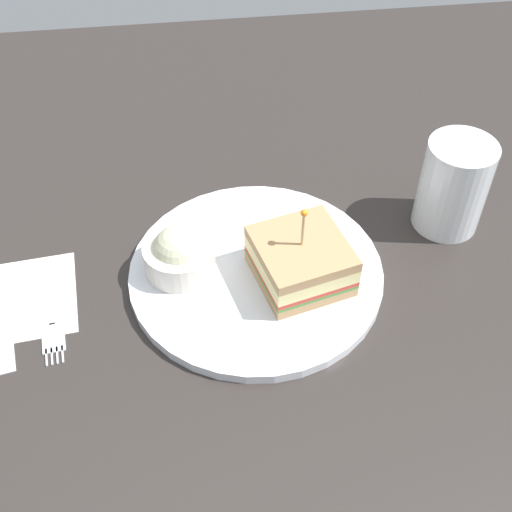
{
  "coord_description": "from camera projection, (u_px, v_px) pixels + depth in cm",
  "views": [
    {
      "loc": [
        -46.02,
        5.98,
        52.26
      ],
      "look_at": [
        0.0,
        0.0,
        3.16
      ],
      "focal_mm": 46.47,
      "sensor_mm": 36.0,
      "label": 1
    }
  ],
  "objects": [
    {
      "name": "ground_plane",
      "position": [
        256.0,
        283.0,
        0.71
      ],
      "size": [
        113.79,
        113.79,
        2.0
      ],
      "primitive_type": "cube",
      "color": "#2D2826"
    },
    {
      "name": "plate",
      "position": [
        256.0,
        273.0,
        0.69
      ],
      "size": [
        26.52,
        26.52,
        1.16
      ],
      "primitive_type": "cylinder",
      "color": "white",
      "rests_on": "ground_plane"
    },
    {
      "name": "sandwich_half_center",
      "position": [
        301.0,
        261.0,
        0.67
      ],
      "size": [
        10.87,
        10.67,
        9.31
      ],
      "color": "tan",
      "rests_on": "plate"
    },
    {
      "name": "coleslaw_bowl",
      "position": [
        179.0,
        254.0,
        0.68
      ],
      "size": [
        7.34,
        7.34,
        5.28
      ],
      "color": "silver",
      "rests_on": "plate"
    },
    {
      "name": "drink_glass",
      "position": [
        452.0,
        190.0,
        0.72
      ],
      "size": [
        7.39,
        7.39,
        10.68
      ],
      "color": "silver",
      "rests_on": "ground_plane"
    },
    {
      "name": "napkin",
      "position": [
        27.0,
        300.0,
        0.68
      ],
      "size": [
        11.94,
        10.96,
        0.15
      ],
      "primitive_type": "cube",
      "rotation": [
        0.0,
        0.0,
        9.52
      ],
      "color": "white",
      "rests_on": "ground_plane"
    },
    {
      "name": "fork",
      "position": [
        52.0,
        324.0,
        0.65
      ],
      "size": [
        12.74,
        2.85,
        0.35
      ],
      "color": "silver",
      "rests_on": "ground_plane"
    },
    {
      "name": "knife",
      "position": [
        4.0,
        329.0,
        0.65
      ],
      "size": [
        11.89,
        3.24,
        0.35
      ],
      "color": "silver",
      "rests_on": "ground_plane"
    }
  ]
}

